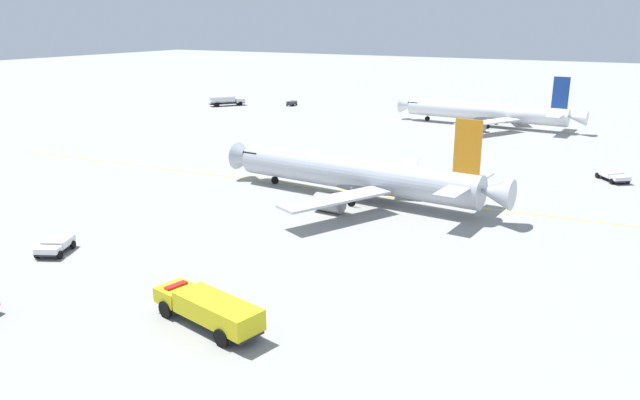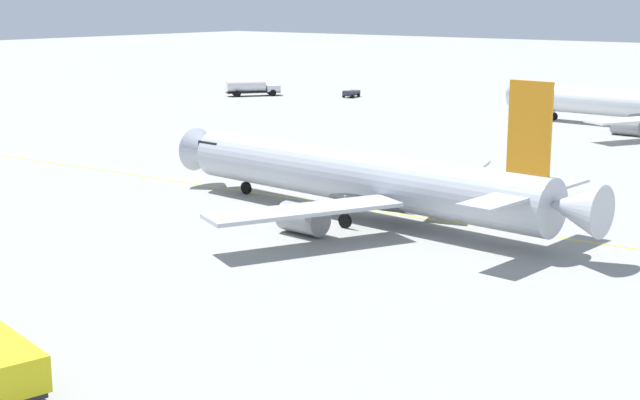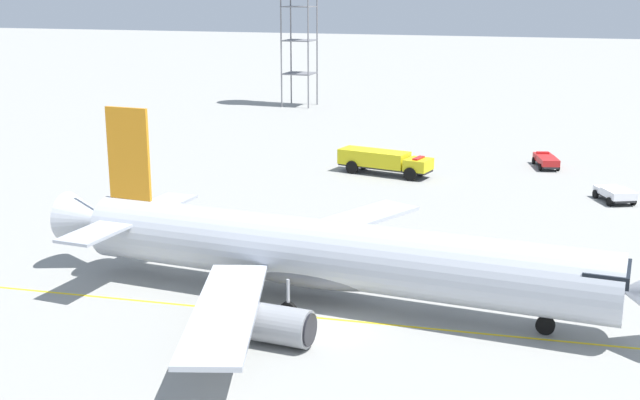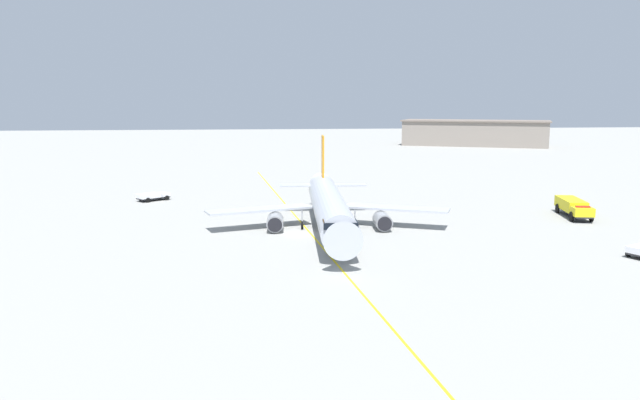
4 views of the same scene
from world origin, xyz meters
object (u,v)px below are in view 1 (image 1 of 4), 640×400
Objects in this scene: airliner_secondary at (487,113)px; pushback_tug_truck at (56,245)px; fire_tender_truck at (209,308)px; fuel_tanker_truck at (226,100)px; pushback_tug_truck_extra at (612,175)px; baggage_truck_truck at (292,103)px; airliner_main at (357,176)px.

airliner_secondary is 98.45m from pushback_tug_truck.
fire_tender_truck is (-4.69, -23.28, 0.73)m from pushback_tug_truck.
fuel_tanker_truck is 104.97m from pushback_tug_truck_extra.
airliner_secondary is at bearing -53.20° from fuel_tanker_truck.
airliner_secondary is 7.14× the size of pushback_tug_truck_extra.
airliner_secondary is 101.59m from fire_tender_truck.
pushback_tug_truck is 0.46× the size of fire_tender_truck.
baggage_truck_truck is (104.65, 36.83, -0.09)m from pushback_tug_truck.
pushback_tug_truck_extra is (63.28, -22.84, -0.72)m from fire_tender_truck.
airliner_main is 8.40× the size of pushback_tug_truck.
airliner_main is at bearing 125.69° from pushback_tug_truck.
airliner_main is at bearing -96.38° from fuel_tanker_truck.
airliner_main is 90.85m from baggage_truck_truck.
airliner_secondary reaches higher than pushback_tug_truck.
pushback_tug_truck is 74.57m from pushback_tug_truck_extra.
fuel_tanker_truck is 1.59× the size of pushback_tug_truck_extra.
airliner_main is 37.26m from fire_tender_truck.
baggage_truck_truck is 124.78m from fire_tender_truck.
fire_tender_truck is (-101.45, -5.22, -1.40)m from airliner_secondary.
pushback_tug_truck is at bearing 0.88° from fire_tender_truck.
pushback_tug_truck and pushback_tug_truck_extra have the same top height.
fire_tender_truck is 1.14× the size of fuel_tanker_truck.
fire_tender_truck reaches higher than baggage_truck_truck.
baggage_truck_truck is at bearing -5.48° from airliner_secondary.
airliner_main reaches higher than baggage_truck_truck.
airliner_main is 64.62m from airliner_secondary.
fuel_tanker_truck is at bearing -68.38° from baggage_truck_truck.
fire_tender_truck is (-109.34, -60.12, 0.82)m from baggage_truck_truck.
airliner_main is 94.41m from fuel_tanker_truck.
pushback_tug_truck is 108.79m from fuel_tanker_truck.
pushback_tug_truck is 1.22× the size of baggage_truck_truck.
fuel_tanker_truck is (-1.28, 70.21, -1.36)m from airliner_secondary.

